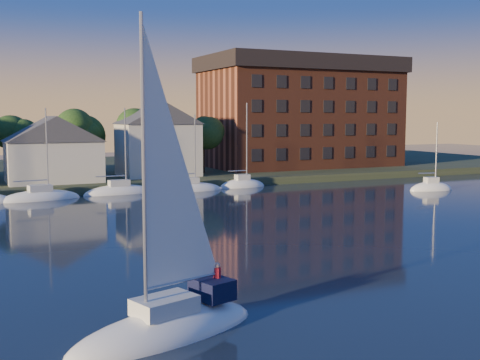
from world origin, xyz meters
TOP-DOWN VIEW (x-y plane):
  - ground at (0.00, 0.00)m, footprint 260.00×260.00m
  - shoreline_land at (0.00, 75.00)m, footprint 160.00×50.00m
  - wooden_dock at (0.00, 52.00)m, footprint 120.00×3.00m
  - clubhouse_centre at (-6.00, 57.00)m, footprint 11.55×8.40m
  - clubhouse_east at (8.00, 59.00)m, footprint 10.50×8.40m
  - condo_block at (34.00, 64.95)m, footprint 31.00×17.00m
  - tree_line at (2.00, 63.00)m, footprint 93.40×5.40m
  - moored_fleet at (-12.00, 49.00)m, footprint 63.50×2.40m
  - hero_sailboat at (-9.00, 3.66)m, footprint 9.55×5.47m
  - drifting_sailboat_right at (35.66, 36.52)m, footprint 5.92×2.96m

SIDE VIEW (x-z plane):
  - ground at x=0.00m, z-range 0.00..0.00m
  - shoreline_land at x=0.00m, z-range -1.00..1.00m
  - wooden_dock at x=0.00m, z-range -0.50..0.50m
  - drifting_sailboat_right at x=35.66m, z-range -4.63..4.82m
  - moored_fleet at x=-12.00m, z-range -5.93..6.12m
  - hero_sailboat at x=-9.00m, z-range -6.49..7.68m
  - clubhouse_centre at x=-6.00m, z-range 1.09..9.17m
  - clubhouse_east at x=8.00m, z-range 1.10..10.90m
  - tree_line at x=2.00m, z-range 2.73..11.63m
  - condo_block at x=34.00m, z-range 1.09..18.49m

